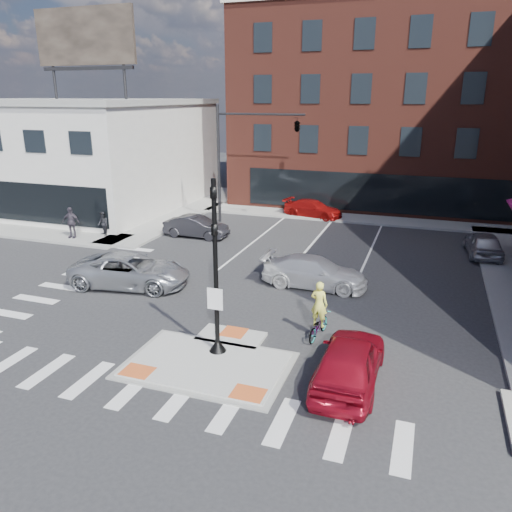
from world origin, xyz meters
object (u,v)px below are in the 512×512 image
at_px(bg_car_dark, 196,227).
at_px(bg_car_red, 313,209).
at_px(bg_car_silver, 483,244).
at_px(pedestrian_a, 103,224).
at_px(silver_suv, 131,271).
at_px(red_sedan, 349,361).
at_px(pedestrian_b, 71,222).
at_px(white_pickup, 315,272).
at_px(cyclist, 318,319).

relative_size(bg_car_dark, bg_car_red, 0.94).
height_order(bg_car_silver, pedestrian_a, pedestrian_a).
distance_m(bg_car_dark, bg_car_silver, 16.88).
height_order(silver_suv, red_sedan, red_sedan).
relative_size(silver_suv, bg_car_red, 1.26).
bearing_deg(pedestrian_b, white_pickup, -19.16).
xyz_separation_m(bg_car_silver, pedestrian_b, (-23.77, -4.89, 0.41)).
bearing_deg(bg_car_red, pedestrian_a, 141.93).
distance_m(red_sedan, cyclist, 3.22).
height_order(white_pickup, pedestrian_b, pedestrian_b).
height_order(red_sedan, pedestrian_b, pedestrian_b).
bearing_deg(white_pickup, cyclist, -165.06).
distance_m(red_sedan, white_pickup, 8.33).
distance_m(red_sedan, bg_car_dark, 18.19).
height_order(silver_suv, bg_car_silver, silver_suv).
distance_m(bg_car_silver, pedestrian_a, 22.56).
relative_size(bg_car_red, pedestrian_b, 2.27).
bearing_deg(bg_car_dark, pedestrian_b, 115.26).
xyz_separation_m(white_pickup, cyclist, (1.30, -5.01, 0.03)).
xyz_separation_m(silver_suv, red_sedan, (11.01, -5.00, 0.02)).
xyz_separation_m(bg_car_silver, bg_car_red, (-11.07, 5.99, -0.07)).
bearing_deg(pedestrian_a, cyclist, 4.31).
distance_m(bg_car_red, pedestrian_b, 16.73).
bearing_deg(pedestrian_b, cyclist, -33.53).
xyz_separation_m(red_sedan, bg_car_red, (-6.16, 21.50, -0.16)).
bearing_deg(cyclist, pedestrian_a, -21.27).
xyz_separation_m(silver_suv, cyclist, (9.42, -2.20, -0.03)).
bearing_deg(pedestrian_a, silver_suv, -12.89).
bearing_deg(silver_suv, bg_car_red, -25.79).
bearing_deg(bg_car_red, cyclist, -155.65).
bearing_deg(bg_car_silver, bg_car_red, -33.92).
relative_size(red_sedan, pedestrian_b, 2.41).
height_order(bg_car_dark, bg_car_red, bg_car_dark).
height_order(bg_car_red, pedestrian_a, pedestrian_a).
height_order(silver_suv, pedestrian_b, pedestrian_b).
relative_size(silver_suv, white_pickup, 1.12).
xyz_separation_m(bg_car_silver, cyclist, (-6.50, -12.71, 0.04)).
bearing_deg(white_pickup, bg_car_dark, 56.83).
height_order(silver_suv, bg_car_red, silver_suv).
relative_size(silver_suv, red_sedan, 1.19).
xyz_separation_m(white_pickup, pedestrian_b, (-15.97, 2.81, 0.40)).
bearing_deg(pedestrian_a, bg_car_dark, 54.72).
height_order(white_pickup, bg_car_red, white_pickup).
bearing_deg(silver_suv, pedestrian_a, 33.95).
relative_size(white_pickup, pedestrian_b, 2.56).
distance_m(red_sedan, bg_car_red, 22.36).
height_order(bg_car_silver, bg_car_red, bg_car_silver).
relative_size(silver_suv, bg_car_dark, 1.35).
xyz_separation_m(red_sedan, cyclist, (-1.59, 2.80, -0.05)).
distance_m(bg_car_silver, pedestrian_b, 24.28).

